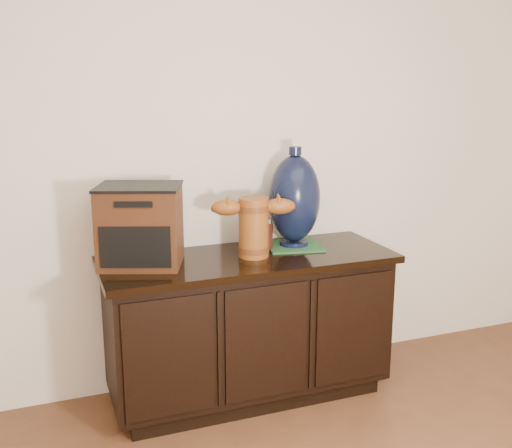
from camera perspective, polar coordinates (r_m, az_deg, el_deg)
name	(u,v)px	position (r m, az deg, el deg)	size (l,w,h in m)	color
sideboard	(249,325)	(3.10, -0.72, -9.62)	(1.46, 0.56, 0.75)	black
terracotta_vessel	(254,224)	(2.93, -0.23, 0.03)	(0.42, 0.18, 0.30)	#99521B
tv_radio	(140,226)	(2.84, -10.95, -0.15)	(0.46, 0.42, 0.38)	#402010
green_mat	(294,245)	(3.16, 3.62, -2.05)	(0.28, 0.28, 0.01)	#2A5D31
lamp_base	(294,199)	(3.10, 3.69, 2.39)	(0.31, 0.31, 0.52)	black
spray_can	(267,234)	(3.07, 1.08, -0.99)	(0.06, 0.06, 0.16)	#5E1B10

